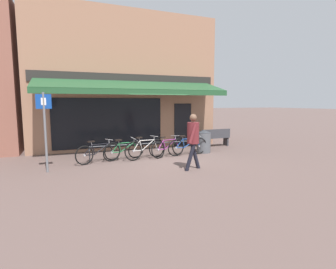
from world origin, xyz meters
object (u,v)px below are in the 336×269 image
object	(u,v)px
bicycle_blue	(188,146)
pedestrian_adult	(193,136)
litter_bin	(204,141)
parking_sign	(45,124)
bicycle_black	(99,153)
park_bench	(215,137)
bicycle_silver	(145,149)
bicycle_purple	(168,147)
bicycle_green	(124,150)

from	to	relation	value
bicycle_blue	pedestrian_adult	distance (m)	2.39
litter_bin	parking_sign	size ratio (longest dim) A/B	0.40
bicycle_black	park_bench	xyz separation A→B (m)	(5.71, 1.43, 0.10)
bicycle_blue	park_bench	distance (m)	2.60
bicycle_silver	parking_sign	xyz separation A→B (m)	(-3.39, -0.73, 1.12)
bicycle_blue	litter_bin	xyz separation A→B (m)	(0.92, 0.30, 0.12)
bicycle_purple	park_bench	world-z (taller)	park_bench
bicycle_green	bicycle_purple	world-z (taller)	same
parking_sign	bicycle_black	bearing A→B (deg)	24.73
litter_bin	pedestrian_adult	bearing A→B (deg)	-126.08
bicycle_black	bicycle_green	distance (m)	0.95
bicycle_black	litter_bin	xyz separation A→B (m)	(4.46, 0.29, 0.13)
bicycle_black	bicycle_blue	distance (m)	3.55
bicycle_silver	bicycle_blue	size ratio (longest dim) A/B	0.97
bicycle_purple	bicycle_blue	world-z (taller)	bicycle_blue
bicycle_blue	litter_bin	world-z (taller)	litter_bin
litter_bin	park_bench	distance (m)	1.69
bicycle_blue	park_bench	size ratio (longest dim) A/B	1.11
bicycle_blue	parking_sign	size ratio (longest dim) A/B	0.73
bicycle_purple	litter_bin	xyz separation A→B (m)	(1.74, 0.21, 0.13)
bicycle_green	litter_bin	size ratio (longest dim) A/B	1.70
bicycle_silver	bicycle_blue	xyz separation A→B (m)	(1.81, 0.02, -0.02)
bicycle_black	parking_sign	xyz separation A→B (m)	(-1.66, -0.76, 1.14)
park_bench	parking_sign	bearing A→B (deg)	-165.39
bicycle_green	parking_sign	world-z (taller)	parking_sign
bicycle_black	bicycle_silver	distance (m)	1.74
bicycle_purple	bicycle_silver	bearing A→B (deg)	163.88
bicycle_silver	bicycle_purple	xyz separation A→B (m)	(0.99, 0.11, -0.03)
bicycle_purple	litter_bin	bearing A→B (deg)	-15.39
bicycle_black	bicycle_purple	world-z (taller)	bicycle_purple
pedestrian_adult	park_bench	distance (m)	4.70
litter_bin	parking_sign	distance (m)	6.29
pedestrian_adult	bicycle_black	bearing A→B (deg)	146.98
bicycle_green	bicycle_silver	world-z (taller)	bicycle_silver
parking_sign	bicycle_purple	bearing A→B (deg)	10.86
bicycle_green	bicycle_purple	size ratio (longest dim) A/B	0.98
bicycle_green	bicycle_silver	xyz separation A→B (m)	(0.79, -0.12, 0.03)
bicycle_purple	bicycle_green	bearing A→B (deg)	157.20
parking_sign	litter_bin	bearing A→B (deg)	9.78
bicycle_silver	bicycle_purple	world-z (taller)	bicycle_silver
park_bench	litter_bin	bearing A→B (deg)	-139.61
bicycle_black	bicycle_silver	bearing A→B (deg)	-22.15
pedestrian_adult	park_bench	xyz separation A→B (m)	(3.01, 3.56, -0.63)
parking_sign	pedestrian_adult	bearing A→B (deg)	-17.41
bicycle_green	bicycle_silver	bearing A→B (deg)	-22.76
bicycle_black	bicycle_silver	world-z (taller)	bicycle_silver
bicycle_green	parking_sign	bearing A→B (deg)	-175.85
bicycle_green	park_bench	distance (m)	4.95
parking_sign	park_bench	distance (m)	7.76
parking_sign	park_bench	size ratio (longest dim) A/B	1.53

